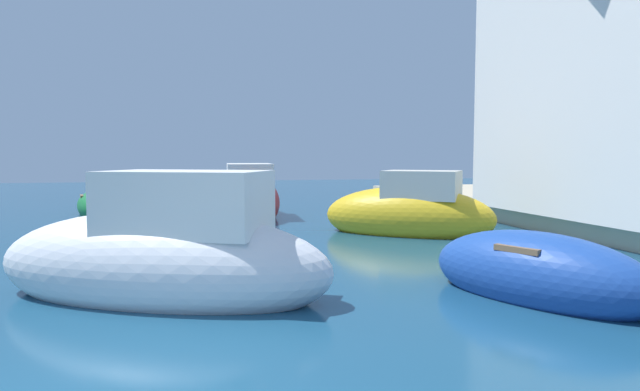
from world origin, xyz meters
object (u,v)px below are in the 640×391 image
moored_boat_0 (249,198)px  moored_boat_7 (95,206)px  moored_boat_1 (536,274)px  moored_boat_3 (164,258)px  moored_boat_6 (409,213)px

moored_boat_0 → moored_boat_7: moored_boat_0 is taller
moored_boat_1 → moored_boat_7: 15.60m
moored_boat_3 → moored_boat_6: moored_boat_3 is taller
moored_boat_6 → moored_boat_1: bearing=119.0°
moored_boat_6 → moored_boat_7: (-8.73, 7.00, -0.25)m
moored_boat_7 → moored_boat_6: bearing=-140.9°
moored_boat_3 → moored_boat_6: bearing=-113.0°
moored_boat_3 → moored_boat_6: (5.87, 5.19, -0.04)m
moored_boat_0 → moored_boat_3: bearing=170.4°
moored_boat_7 → moored_boat_3: bearing=-178.9°
moored_boat_1 → moored_boat_7: bearing=5.9°
moored_boat_1 → moored_boat_3: (-5.13, 1.20, 0.24)m
moored_boat_0 → moored_boat_7: 5.47m
moored_boat_3 → moored_boat_6: 7.83m
moored_boat_1 → moored_boat_7: moored_boat_1 is taller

